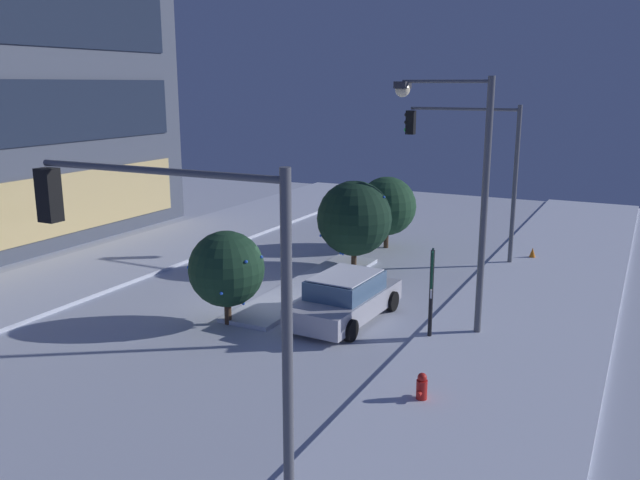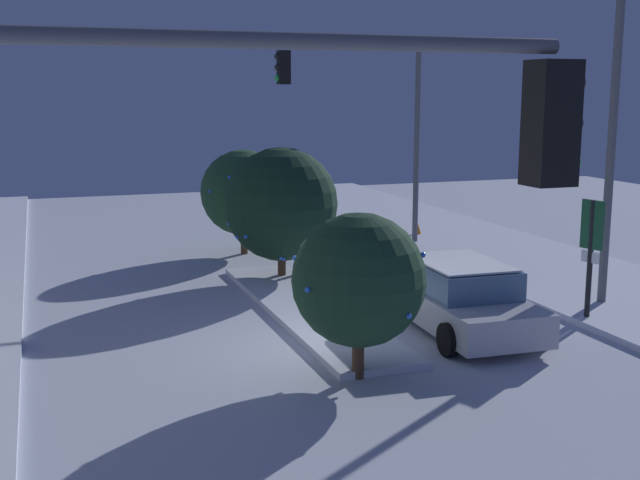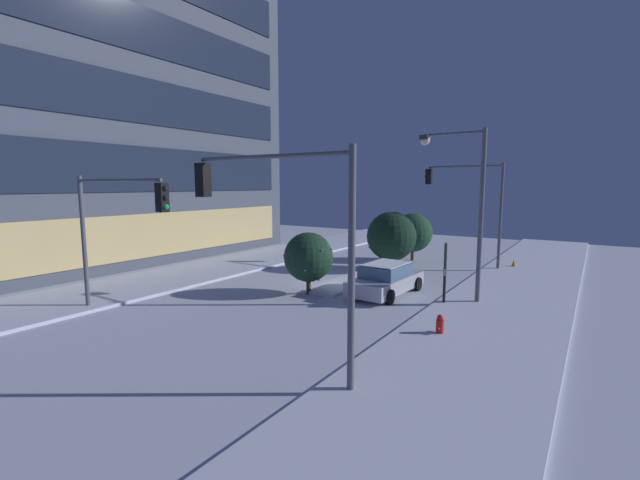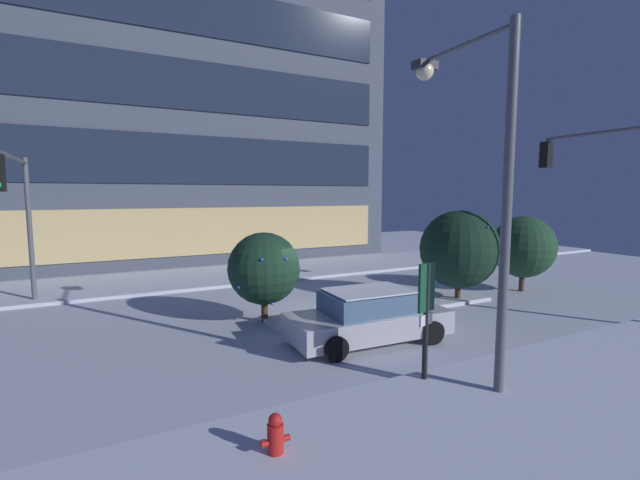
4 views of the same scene
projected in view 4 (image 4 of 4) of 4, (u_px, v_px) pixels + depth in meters
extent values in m
plane|color=silver|center=(306.00, 316.00, 14.79)|extent=(52.00, 52.00, 0.00)
cube|color=silver|center=(510.00, 431.00, 7.47)|extent=(52.00, 5.20, 0.14)
cube|color=silver|center=(237.00, 274.00, 22.10)|extent=(52.00, 5.20, 0.14)
cube|color=silver|center=(384.00, 307.00, 15.66)|extent=(9.00, 1.80, 0.14)
cube|color=#4C5466|center=(189.00, 74.00, 28.95)|extent=(24.18, 11.05, 24.56)
cube|color=#E5C67F|center=(212.00, 231.00, 25.11)|extent=(21.76, 0.10, 2.73)
cube|color=#232D42|center=(210.00, 160.00, 24.68)|extent=(21.76, 0.10, 2.73)
cube|color=#232D42|center=(208.00, 87.00, 24.24)|extent=(21.76, 0.10, 2.73)
cube|color=#232D42|center=(206.00, 11.00, 23.81)|extent=(21.76, 0.10, 2.73)
cube|color=#B7B7C1|center=(368.00, 323.00, 12.22)|extent=(4.70, 2.13, 0.66)
cube|color=slate|center=(369.00, 302.00, 12.16)|extent=(2.57, 1.84, 0.60)
cube|color=white|center=(369.00, 291.00, 12.12)|extent=(2.38, 1.72, 0.04)
sphere|color=#F9E5B2|center=(420.00, 310.00, 13.78)|extent=(0.16, 0.16, 0.16)
sphere|color=#F9E5B2|center=(448.00, 320.00, 12.60)|extent=(0.16, 0.16, 0.16)
cylinder|color=black|center=(394.00, 315.00, 13.74)|extent=(0.67, 0.25, 0.66)
cylinder|color=black|center=(433.00, 332.00, 12.01)|extent=(0.67, 0.25, 0.66)
cylinder|color=black|center=(306.00, 327.00, 12.48)|extent=(0.67, 0.25, 0.66)
cylinder|color=black|center=(336.00, 349.00, 10.75)|extent=(0.67, 0.25, 0.66)
cylinder|color=#565960|center=(607.00, 132.00, 14.69)|extent=(0.12, 4.48, 0.12)
cube|color=black|center=(546.00, 155.00, 16.74)|extent=(0.32, 0.36, 1.00)
sphere|color=black|center=(542.00, 147.00, 16.87)|extent=(0.20, 0.20, 0.20)
sphere|color=black|center=(542.00, 155.00, 16.90)|extent=(0.20, 0.20, 0.20)
sphere|color=green|center=(541.00, 163.00, 16.94)|extent=(0.20, 0.20, 0.20)
cylinder|color=#565960|center=(30.00, 231.00, 16.32)|extent=(0.18, 0.18, 5.56)
cylinder|color=#565960|center=(13.00, 158.00, 13.74)|extent=(0.12, 5.20, 0.12)
cylinder|color=#565960|center=(506.00, 215.00, 8.49)|extent=(0.20, 0.20, 7.54)
cylinder|color=#565960|center=(465.00, 45.00, 9.24)|extent=(0.13, 2.57, 0.10)
cube|color=#333338|center=(425.00, 66.00, 10.40)|extent=(0.56, 0.36, 0.20)
sphere|color=#F9E5B2|center=(425.00, 71.00, 10.41)|extent=(0.44, 0.44, 0.44)
cylinder|color=red|center=(275.00, 443.00, 6.73)|extent=(0.26, 0.26, 0.61)
sphere|color=red|center=(275.00, 420.00, 6.69)|extent=(0.22, 0.22, 0.22)
cylinder|color=red|center=(265.00, 444.00, 6.64)|extent=(0.12, 0.10, 0.10)
cylinder|color=red|center=(286.00, 438.00, 6.81)|extent=(0.12, 0.10, 0.10)
cylinder|color=black|center=(426.00, 325.00, 9.33)|extent=(0.12, 0.12, 2.72)
cube|color=#144C2D|center=(427.00, 287.00, 9.24)|extent=(0.55, 0.21, 1.07)
cube|color=white|center=(426.00, 320.00, 9.31)|extent=(0.44, 0.17, 0.24)
cylinder|color=#473323|center=(458.00, 292.00, 16.77)|extent=(0.22, 0.22, 0.78)
sphere|color=black|center=(459.00, 249.00, 16.59)|extent=(3.02, 3.02, 3.02)
sphere|color=blue|center=(488.00, 227.00, 15.50)|extent=(0.10, 0.10, 0.10)
sphere|color=blue|center=(424.00, 264.00, 17.37)|extent=(0.10, 0.10, 0.10)
sphere|color=blue|center=(439.00, 283.00, 16.61)|extent=(0.10, 0.10, 0.10)
sphere|color=blue|center=(476.00, 249.00, 17.70)|extent=(0.10, 0.10, 0.10)
sphere|color=blue|center=(492.00, 266.00, 16.83)|extent=(0.10, 0.10, 0.10)
sphere|color=blue|center=(430.00, 264.00, 17.68)|extent=(0.10, 0.10, 0.10)
sphere|color=blue|center=(441.00, 284.00, 16.55)|extent=(0.10, 0.10, 0.10)
sphere|color=blue|center=(446.00, 258.00, 18.07)|extent=(0.10, 0.10, 0.10)
cylinder|color=#473323|center=(522.00, 282.00, 18.58)|extent=(0.22, 0.22, 0.81)
sphere|color=#1E4228|center=(523.00, 247.00, 18.42)|extent=(2.65, 2.65, 2.65)
sphere|color=blue|center=(511.00, 257.00, 19.66)|extent=(0.10, 0.10, 0.10)
sphere|color=blue|center=(551.00, 238.00, 18.55)|extent=(0.10, 0.10, 0.10)
sphere|color=blue|center=(495.00, 233.00, 18.49)|extent=(0.10, 0.10, 0.10)
sphere|color=blue|center=(528.00, 237.00, 19.46)|extent=(0.10, 0.10, 0.10)
sphere|color=blue|center=(491.00, 242.00, 19.15)|extent=(0.10, 0.10, 0.10)
cylinder|color=#473323|center=(265.00, 310.00, 14.08)|extent=(0.22, 0.22, 0.79)
sphere|color=#193823|center=(264.00, 268.00, 13.93)|extent=(2.36, 2.36, 2.36)
sphere|color=blue|center=(286.00, 259.00, 13.10)|extent=(0.10, 0.10, 0.10)
sphere|color=blue|center=(272.00, 304.00, 13.59)|extent=(0.10, 0.10, 0.10)
sphere|color=blue|center=(240.00, 264.00, 14.69)|extent=(0.10, 0.10, 0.10)
sphere|color=blue|center=(271.00, 254.00, 15.03)|extent=(0.10, 0.10, 0.10)
sphere|color=blue|center=(262.00, 260.00, 12.80)|extent=(0.10, 0.10, 0.10)
sphere|color=blue|center=(281.00, 295.00, 14.46)|extent=(0.10, 0.10, 0.10)
sphere|color=blue|center=(239.00, 287.00, 13.09)|extent=(0.10, 0.10, 0.10)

